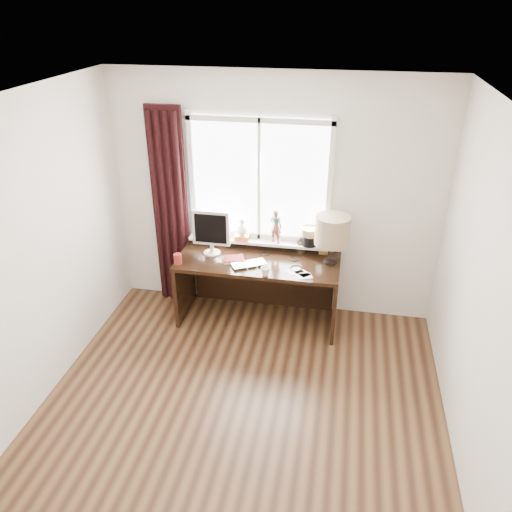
% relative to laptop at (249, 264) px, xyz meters
% --- Properties ---
extents(floor, '(3.50, 4.00, 0.00)m').
position_rel_laptop_xyz_m(floor, '(0.17, -1.50, -0.76)').
color(floor, brown).
rests_on(floor, ground).
extents(ceiling, '(3.50, 4.00, 0.00)m').
position_rel_laptop_xyz_m(ceiling, '(0.17, -1.50, 1.84)').
color(ceiling, white).
rests_on(ceiling, wall_back).
extents(wall_back, '(3.50, 0.00, 2.60)m').
position_rel_laptop_xyz_m(wall_back, '(0.17, 0.50, 0.54)').
color(wall_back, beige).
rests_on(wall_back, ground).
extents(wall_left, '(0.00, 4.00, 2.60)m').
position_rel_laptop_xyz_m(wall_left, '(-1.58, -1.50, 0.54)').
color(wall_left, beige).
rests_on(wall_left, ground).
extents(wall_right, '(0.00, 4.00, 2.60)m').
position_rel_laptop_xyz_m(wall_right, '(1.92, -1.50, 0.54)').
color(wall_right, beige).
rests_on(wall_right, ground).
extents(laptop, '(0.42, 0.37, 0.03)m').
position_rel_laptop_xyz_m(laptop, '(0.00, 0.00, 0.00)').
color(laptop, silver).
rests_on(laptop, desk).
extents(mug, '(0.13, 0.13, 0.09)m').
position_rel_laptop_xyz_m(mug, '(0.20, -0.17, 0.03)').
color(mug, white).
rests_on(mug, desk).
extents(red_cup, '(0.08, 0.08, 0.11)m').
position_rel_laptop_xyz_m(red_cup, '(-0.73, -0.10, 0.04)').
color(red_cup, maroon).
rests_on(red_cup, desk).
extents(window, '(1.52, 0.22, 1.40)m').
position_rel_laptop_xyz_m(window, '(0.04, 0.45, 0.55)').
color(window, white).
rests_on(window, ground).
extents(curtain, '(0.38, 0.09, 2.25)m').
position_rel_laptop_xyz_m(curtain, '(-0.96, 0.41, 0.35)').
color(curtain, black).
rests_on(curtain, floor).
extents(desk, '(1.70, 0.70, 0.75)m').
position_rel_laptop_xyz_m(desk, '(0.07, 0.23, -0.26)').
color(desk, black).
rests_on(desk, floor).
extents(monitor, '(0.40, 0.18, 0.49)m').
position_rel_laptop_xyz_m(monitor, '(-0.44, 0.19, 0.26)').
color(monitor, beige).
rests_on(monitor, desk).
extents(notebook_stack, '(0.27, 0.24, 0.03)m').
position_rel_laptop_xyz_m(notebook_stack, '(-0.18, 0.08, 0.00)').
color(notebook_stack, beige).
rests_on(notebook_stack, desk).
extents(brush_holder, '(0.09, 0.09, 0.25)m').
position_rel_laptop_xyz_m(brush_holder, '(0.49, 0.40, 0.05)').
color(brush_holder, black).
rests_on(brush_holder, desk).
extents(icon_frame, '(0.10, 0.03, 0.13)m').
position_rel_laptop_xyz_m(icon_frame, '(0.73, 0.39, 0.05)').
color(icon_frame, gold).
rests_on(icon_frame, desk).
extents(table_lamp, '(0.35, 0.35, 0.52)m').
position_rel_laptop_xyz_m(table_lamp, '(0.81, 0.21, 0.35)').
color(table_lamp, black).
rests_on(table_lamp, desk).
extents(loose_papers, '(0.28, 0.25, 0.00)m').
position_rel_laptop_xyz_m(loose_papers, '(0.54, -0.07, -0.01)').
color(loose_papers, white).
rests_on(loose_papers, desk).
extents(desk_cables, '(0.50, 0.39, 0.01)m').
position_rel_laptop_xyz_m(desk_cables, '(0.38, 0.15, -0.01)').
color(desk_cables, black).
rests_on(desk_cables, desk).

